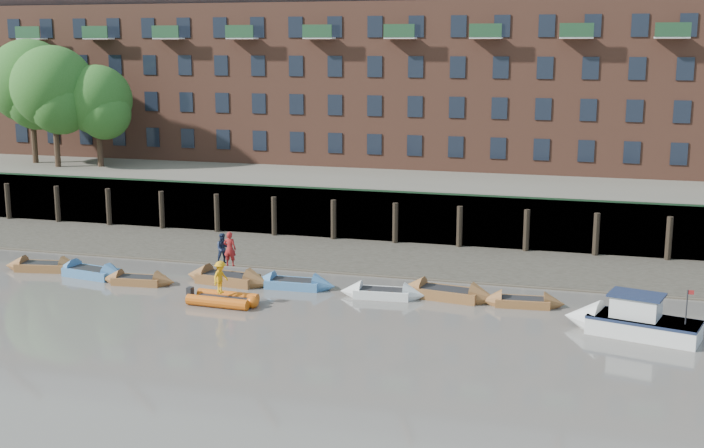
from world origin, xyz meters
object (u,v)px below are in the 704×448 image
at_px(rowboat_4, 294,284).
at_px(motor_launch, 622,320).
at_px(rowboat_3, 228,279).
at_px(person_rib_crew, 221,277).
at_px(rowboat_1, 91,272).
at_px(person_rower_b, 223,249).
at_px(rowboat_6, 447,293).
at_px(person_rower_a, 230,249).
at_px(rowboat_5, 382,293).
at_px(rowboat_0, 43,266).
at_px(rowboat_7, 523,302).
at_px(rib_tender, 225,299).
at_px(rowboat_2, 138,280).

distance_m(rowboat_4, motor_launch, 16.21).
bearing_deg(rowboat_3, person_rib_crew, -63.99).
distance_m(rowboat_1, person_rower_b, 7.46).
xyz_separation_m(rowboat_6, person_rower_a, (-11.27, -0.42, 1.60)).
height_order(rowboat_5, rowboat_6, rowboat_6).
xyz_separation_m(rowboat_0, person_rower_a, (11.00, 0.30, 1.64)).
height_order(rowboat_3, rowboat_6, rowboat_6).
height_order(rowboat_0, rowboat_5, rowboat_0).
relative_size(rowboat_0, person_rib_crew, 2.89).
distance_m(rowboat_7, person_rower_a, 15.02).
xyz_separation_m(rowboat_0, rowboat_6, (22.26, 0.72, 0.03)).
bearing_deg(rowboat_5, rowboat_0, 175.68).
height_order(rowboat_0, rowboat_7, rowboat_0).
relative_size(rowboat_4, rib_tender, 1.26).
distance_m(rowboat_0, rib_tender, 12.68).
distance_m(rowboat_2, person_rib_crew, 6.13).
relative_size(motor_launch, person_rower_a, 3.30).
bearing_deg(rowboat_2, person_rower_b, 17.56).
bearing_deg(rowboat_5, rowboat_4, 170.49).
relative_size(rowboat_5, rowboat_6, 0.84).
relative_size(rowboat_3, rowboat_4, 1.15).
distance_m(rowboat_2, rowboat_6, 15.94).
relative_size(rowboat_1, motor_launch, 0.80).
relative_size(rowboat_3, motor_launch, 0.84).
distance_m(rib_tender, person_rower_a, 4.07).
bearing_deg(rowboat_3, person_rower_a, -3.25).
distance_m(rowboat_4, person_rib_crew, 4.51).
bearing_deg(rowboat_1, rowboat_6, 13.66).
bearing_deg(person_rower_b, rowboat_4, -35.24).
bearing_deg(rowboat_2, motor_launch, -8.36).
bearing_deg(rowboat_2, rowboat_4, 5.67).
height_order(rowboat_6, person_rower_b, person_rower_b).
distance_m(rowboat_0, rowboat_6, 22.28).
xyz_separation_m(rowboat_3, person_rower_a, (0.17, -0.03, 1.61)).
relative_size(rowboat_2, person_rib_crew, 2.59).
bearing_deg(motor_launch, rowboat_7, -18.27).
bearing_deg(rowboat_2, person_rower_a, 11.67).
relative_size(rowboat_0, person_rower_a, 2.51).
xyz_separation_m(rowboat_2, person_rower_b, (4.06, 1.70, 1.56)).
relative_size(rowboat_3, rib_tender, 1.44).
xyz_separation_m(rowboat_7, rib_tender, (-13.66, -3.65, 0.06)).
xyz_separation_m(rowboat_0, rowboat_4, (14.42, 0.45, -0.00)).
height_order(rowboat_0, rib_tender, rowboat_0).
xyz_separation_m(rowboat_5, rowboat_7, (6.75, 0.41, -0.01)).
xyz_separation_m(rowboat_1, rowboat_6, (19.01, 1.17, 0.02)).
relative_size(rib_tender, person_rower_a, 1.93).
height_order(rowboat_4, person_rower_b, person_rower_b).
distance_m(rowboat_0, rowboat_2, 6.52).
bearing_deg(person_rower_a, rib_tender, 106.86).
bearing_deg(motor_launch, rowboat_0, 9.92).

